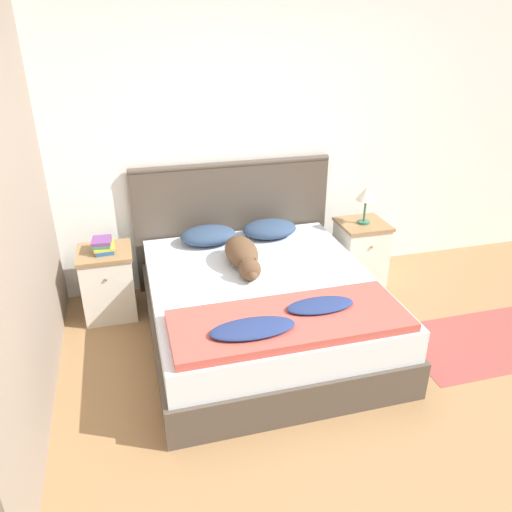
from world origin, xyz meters
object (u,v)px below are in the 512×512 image
at_px(bed, 263,309).
at_px(nightstand_right, 360,252).
at_px(nightstand_left, 108,283).
at_px(book_stack, 103,245).
at_px(dog, 243,255).
at_px(pillow_right, 270,229).
at_px(pillow_left, 208,235).
at_px(table_lamp, 366,195).

height_order(bed, nightstand_right, nightstand_right).
xyz_separation_m(nightstand_left, book_stack, (0.00, 0.00, 0.34)).
xyz_separation_m(nightstand_left, dog, (1.04, -0.42, 0.32)).
distance_m(bed, nightstand_right, 1.32).
distance_m(pillow_right, dog, 0.62).
height_order(nightstand_left, nightstand_right, same).
height_order(nightstand_right, pillow_left, pillow_left).
bearing_deg(nightstand_left, pillow_right, 3.14).
xyz_separation_m(nightstand_right, dog, (-1.23, -0.42, 0.32)).
distance_m(nightstand_right, pillow_right, 0.91).
height_order(nightstand_left, dog, dog).
xyz_separation_m(nightstand_left, pillow_left, (0.86, 0.08, 0.29)).
xyz_separation_m(bed, book_stack, (-1.13, 0.67, 0.38)).
bearing_deg(nightstand_left, table_lamp, -0.20).
bearing_deg(nightstand_right, bed, -149.60).
distance_m(nightstand_left, pillow_left, 0.91).
distance_m(book_stack, table_lamp, 2.28).
distance_m(nightstand_left, nightstand_right, 2.27).
relative_size(bed, pillow_right, 4.03).
bearing_deg(pillow_left, nightstand_right, -3.14).
xyz_separation_m(bed, nightstand_left, (-1.14, 0.67, 0.04)).
bearing_deg(dog, table_lamp, 18.68).
relative_size(bed, nightstand_left, 3.29).
xyz_separation_m(nightstand_left, pillow_right, (1.41, 0.08, 0.29)).
height_order(bed, table_lamp, table_lamp).
bearing_deg(nightstand_left, pillow_left, 5.13).
xyz_separation_m(dog, table_lamp, (1.23, 0.42, 0.24)).
bearing_deg(bed, nightstand_right, 30.40).
relative_size(dog, book_stack, 2.95).
distance_m(dog, book_stack, 1.13).
distance_m(bed, pillow_right, 0.86).
bearing_deg(nightstand_left, dog, -22.06).
xyz_separation_m(bed, dog, (-0.09, 0.24, 0.36)).
bearing_deg(pillow_left, book_stack, -175.02).
distance_m(pillow_right, table_lamp, 0.91).
bearing_deg(pillow_right, bed, -110.18).
bearing_deg(book_stack, pillow_left, 4.98).
xyz_separation_m(pillow_left, book_stack, (-0.86, -0.08, 0.05)).
height_order(nightstand_right, table_lamp, table_lamp).
bearing_deg(dog, pillow_left, 109.96).
relative_size(bed, pillow_left, 4.03).
xyz_separation_m(bed, pillow_left, (-0.27, 0.74, 0.33)).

